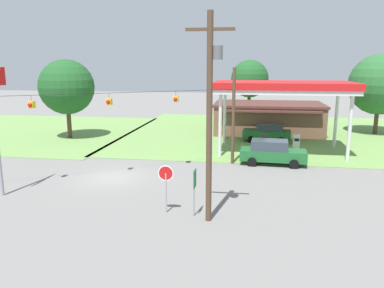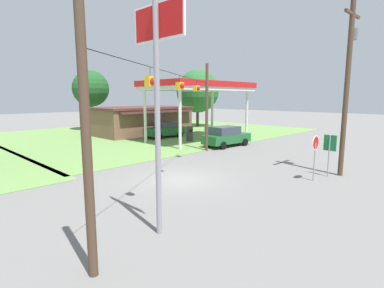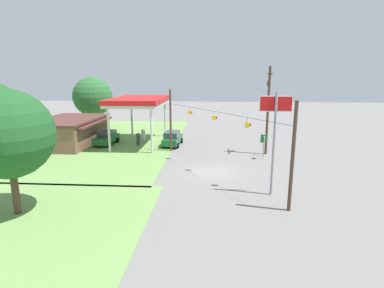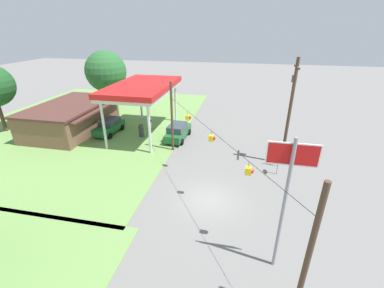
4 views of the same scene
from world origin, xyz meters
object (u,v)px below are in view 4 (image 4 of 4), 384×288
at_px(car_at_pumps_front, 178,131).
at_px(route_sign, 280,150).
at_px(gas_station_canopy, 142,88).
at_px(tree_far_back, 106,72).
at_px(fuel_pump_near, 141,131).
at_px(car_at_pumps_rear, 109,126).
at_px(gas_station_store, 72,117).
at_px(utility_pole_main, 290,108).
at_px(stop_sign_roadside, 279,156).
at_px(fuel_pump_far, 149,124).
at_px(stop_sign_overhead, 288,180).

height_order(car_at_pumps_front, route_sign, route_sign).
relative_size(gas_station_canopy, tree_far_back, 1.33).
height_order(fuel_pump_near, car_at_pumps_rear, car_at_pumps_rear).
relative_size(gas_station_store, tree_far_back, 1.36).
height_order(gas_station_store, car_at_pumps_rear, gas_station_store).
xyz_separation_m(fuel_pump_near, utility_pole_main, (-3.04, -15.54, 4.70)).
xyz_separation_m(car_at_pumps_front, stop_sign_roadside, (-5.79, -10.60, 0.86)).
xyz_separation_m(gas_station_canopy, tree_far_back, (10.94, 10.59, -0.15)).
xyz_separation_m(fuel_pump_far, stop_sign_roadside, (-8.05, -14.91, 1.06)).
bearing_deg(fuel_pump_far, car_at_pumps_front, -117.69).
distance_m(gas_station_store, fuel_pump_far, 9.65).
xyz_separation_m(fuel_pump_far, tree_far_back, (9.58, 10.59, 4.62)).
bearing_deg(tree_far_back, gas_station_canopy, -135.95).
bearing_deg(gas_station_canopy, car_at_pumps_rear, 102.03).
bearing_deg(stop_sign_roadside, route_sign, 172.12).
distance_m(fuel_pump_near, stop_sign_roadside, 15.87).
xyz_separation_m(gas_station_canopy, car_at_pumps_front, (-0.90, -4.31, -4.58)).
height_order(gas_station_canopy, utility_pole_main, utility_pole_main).
relative_size(gas_station_canopy, car_at_pumps_rear, 2.44).
bearing_deg(gas_station_canopy, fuel_pump_near, -179.93).
relative_size(fuel_pump_near, car_at_pumps_front, 0.32).
xyz_separation_m(stop_sign_roadside, route_sign, (1.50, -0.21, -0.10)).
relative_size(fuel_pump_near, fuel_pump_far, 1.00).
xyz_separation_m(stop_sign_roadside, utility_pole_main, (2.29, -0.63, 3.64)).
xyz_separation_m(fuel_pump_far, route_sign, (-6.56, -15.12, 0.95)).
bearing_deg(route_sign, stop_sign_overhead, 173.77).
relative_size(car_at_pumps_front, route_sign, 2.08).
xyz_separation_m(stop_sign_overhead, route_sign, (11.41, -1.25, -3.78)).
bearing_deg(stop_sign_overhead, tree_far_back, 41.60).
height_order(stop_sign_roadside, tree_far_back, tree_far_back).
relative_size(gas_station_canopy, utility_pole_main, 1.17).
bearing_deg(fuel_pump_near, utility_pole_main, -101.05).
relative_size(gas_station_canopy, car_at_pumps_front, 2.29).
distance_m(gas_station_canopy, stop_sign_roadside, 16.76).
bearing_deg(gas_station_canopy, route_sign, -108.96).
bearing_deg(stop_sign_overhead, car_at_pumps_rear, 49.23).
bearing_deg(car_at_pumps_front, car_at_pumps_rear, 93.33).
relative_size(fuel_pump_far, stop_sign_roadside, 0.64).
relative_size(route_sign, tree_far_back, 0.28).
relative_size(gas_station_canopy, gas_station_store, 0.98).
relative_size(stop_sign_roadside, tree_far_back, 0.29).
xyz_separation_m(gas_station_canopy, utility_pole_main, (-4.40, -15.54, -0.08)).
bearing_deg(gas_station_store, fuel_pump_far, -77.52).
bearing_deg(car_at_pumps_rear, car_at_pumps_front, 93.93).
relative_size(gas_station_store, fuel_pump_near, 7.35).
relative_size(fuel_pump_far, route_sign, 0.66).
height_order(gas_station_canopy, fuel_pump_near, gas_station_canopy).
bearing_deg(fuel_pump_near, car_at_pumps_front, -83.83).
bearing_deg(tree_far_back, stop_sign_roadside, -124.67).
bearing_deg(fuel_pump_near, car_at_pumps_rear, 84.10).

